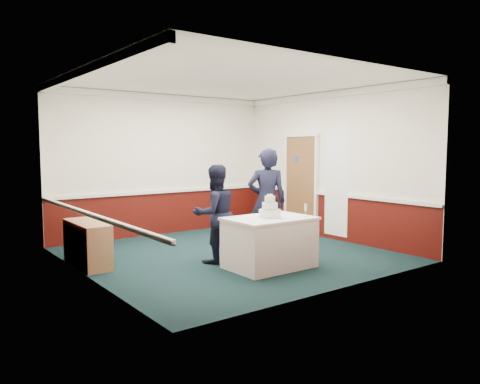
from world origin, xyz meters
TOP-DOWN VIEW (x-y plane):
  - ground at (0.00, 0.00)m, footprint 5.00×5.00m
  - room_shell at (0.08, 0.61)m, footprint 5.00×5.00m
  - sideboard at (-2.28, 0.71)m, footprint 0.41×1.20m
  - cake_table at (-0.03, -1.09)m, footprint 1.32×0.92m
  - wedding_cake at (-0.03, -1.09)m, footprint 0.35×0.35m
  - cake_knife at (-0.06, -1.29)m, footprint 0.08×0.22m
  - champagne_flute at (0.47, -1.37)m, footprint 0.05×0.05m
  - person_man at (-0.53, -0.31)m, footprint 0.82×0.66m
  - person_woman at (0.55, -0.33)m, footprint 0.81×0.74m

SIDE VIEW (x-z plane):
  - ground at x=0.00m, z-range 0.00..0.00m
  - sideboard at x=-2.28m, z-range 0.00..0.70m
  - cake_table at x=-0.03m, z-range 0.01..0.80m
  - cake_knife at x=-0.06m, z-range 0.79..0.79m
  - person_man at x=-0.53m, z-range 0.00..1.60m
  - wedding_cake at x=-0.03m, z-range 0.72..1.08m
  - person_woman at x=0.55m, z-range 0.00..1.86m
  - champagne_flute at x=0.47m, z-range 0.83..1.03m
  - room_shell at x=0.08m, z-range 0.47..3.47m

